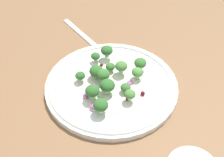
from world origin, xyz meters
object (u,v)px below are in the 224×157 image
object	(u,v)px
plate	(112,85)
fork	(88,38)
broccoli_floret_2	(96,56)
broccoli_floret_1	(130,95)
broccoli_floret_0	(81,75)

from	to	relation	value
plate	fork	world-z (taller)	plate
broccoli_floret_2	fork	distance (cm)	10.70
broccoli_floret_2	fork	bearing A→B (deg)	103.00
plate	fork	size ratio (longest dim) A/B	1.68
broccoli_floret_1	plate	bearing A→B (deg)	124.23
plate	broccoli_floret_2	world-z (taller)	broccoli_floret_2
plate	broccoli_floret_2	bearing A→B (deg)	115.67
broccoli_floret_0	broccoli_floret_1	bearing A→B (deg)	-31.60
broccoli_floret_2	plate	bearing A→B (deg)	-64.33
fork	broccoli_floret_2	bearing A→B (deg)	-77.00
broccoli_floret_1	fork	size ratio (longest dim) A/B	0.14
broccoli_floret_0	broccoli_floret_1	world-z (taller)	broccoli_floret_1
broccoli_floret_1	broccoli_floret_2	world-z (taller)	broccoli_floret_1
broccoli_floret_1	fork	xyz separation A→B (cm)	(-9.07, 22.06, -2.94)
broccoli_floret_1	broccoli_floret_2	xyz separation A→B (cm)	(-6.74, 11.94, -0.36)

